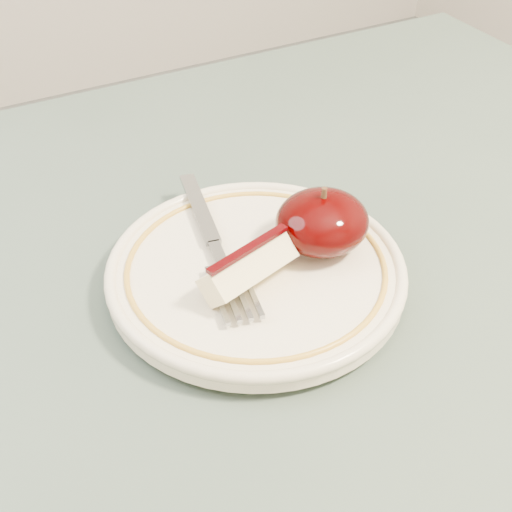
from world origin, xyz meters
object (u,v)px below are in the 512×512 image
table (346,424)px  fork (214,244)px  plate (256,271)px  apple_half (322,222)px

table → fork: fork is taller
plate → apple_half: (0.05, -0.00, 0.03)m
table → plate: bearing=110.7°
table → apple_half: size_ratio=12.85×
plate → fork: (-0.02, 0.03, 0.01)m
table → fork: bearing=113.0°
fork → table: bearing=-145.3°
fork → apple_half: bearing=-102.9°
plate → fork: bearing=118.7°
apple_half → fork: size_ratio=0.39×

